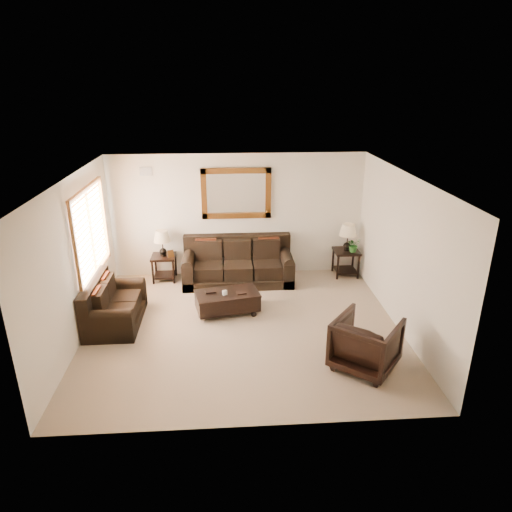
{
  "coord_description": "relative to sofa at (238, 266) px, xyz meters",
  "views": [
    {
      "loc": [
        -0.27,
        -7.13,
        4.14
      ],
      "look_at": [
        0.27,
        0.6,
        1.13
      ],
      "focal_mm": 32.0,
      "sensor_mm": 36.0,
      "label": 1
    }
  ],
  "objects": [
    {
      "name": "air_vent",
      "position": [
        -1.87,
        0.44,
        2.0
      ],
      "size": [
        0.25,
        0.02,
        0.18
      ],
      "primitive_type": "cube",
      "color": "#999999",
      "rests_on": "room"
    },
    {
      "name": "sofa",
      "position": [
        0.0,
        0.0,
        0.0
      ],
      "size": [
        2.34,
        1.01,
        0.96
      ],
      "color": "black",
      "rests_on": "room"
    },
    {
      "name": "loveseat",
      "position": [
        -2.32,
        -1.71,
        -0.04
      ],
      "size": [
        0.88,
        1.49,
        0.84
      ],
      "rotation": [
        0.0,
        0.0,
        1.57
      ],
      "color": "black",
      "rests_on": "room"
    },
    {
      "name": "window",
      "position": [
        -2.67,
        -1.14,
        1.2
      ],
      "size": [
        0.07,
        1.96,
        1.66
      ],
      "color": "white",
      "rests_on": "room"
    },
    {
      "name": "mirror",
      "position": [
        -0.0,
        0.43,
        1.5
      ],
      "size": [
        1.5,
        0.06,
        1.1
      ],
      "color": "#4F260F",
      "rests_on": "room"
    },
    {
      "name": "end_table_right",
      "position": [
        2.43,
        0.15,
        0.43
      ],
      "size": [
        0.54,
        0.54,
        1.2
      ],
      "color": "black",
      "rests_on": "room"
    },
    {
      "name": "armchair",
      "position": [
        1.83,
        -3.36,
        0.11
      ],
      "size": [
        1.2,
        1.2,
        0.91
      ],
      "primitive_type": "imported",
      "rotation": [
        0.0,
        0.0,
        2.46
      ],
      "color": "black",
      "rests_on": "floor"
    },
    {
      "name": "room",
      "position": [
        0.03,
        -2.04,
        1.0
      ],
      "size": [
        5.51,
        5.01,
        2.71
      ],
      "color": "gray",
      "rests_on": "ground"
    },
    {
      "name": "potted_plant",
      "position": [
        2.54,
        0.05,
        0.37
      ],
      "size": [
        0.36,
        0.39,
        0.25
      ],
      "primitive_type": "imported",
      "rotation": [
        0.0,
        0.0,
        0.28
      ],
      "color": "#245B1F",
      "rests_on": "end_table_right"
    },
    {
      "name": "coffee_table",
      "position": [
        -0.25,
        -1.43,
        -0.1
      ],
      "size": [
        1.28,
        0.86,
        0.5
      ],
      "rotation": [
        0.0,
        0.0,
        0.21
      ],
      "color": "black",
      "rests_on": "room"
    },
    {
      "name": "end_table_left",
      "position": [
        -1.61,
        0.16,
        0.39
      ],
      "size": [
        0.52,
        0.52,
        1.14
      ],
      "color": "black",
      "rests_on": "room"
    }
  ]
}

